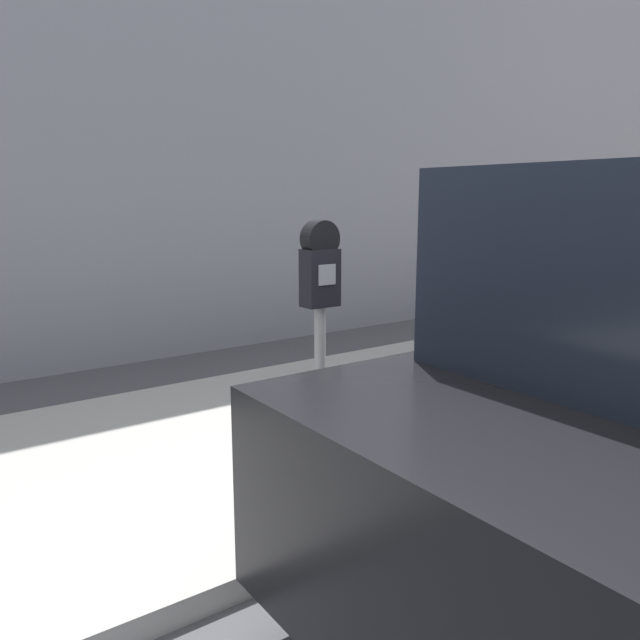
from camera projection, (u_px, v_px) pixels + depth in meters
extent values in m
plane|color=#47474C|center=(569.00, 598.00, 2.70)|extent=(60.00, 60.00, 0.00)
cube|color=#9E9B96|center=(292.00, 432.00, 4.44)|extent=(24.00, 2.80, 0.12)
cube|color=gray|center=(130.00, 54.00, 6.15)|extent=(24.00, 0.30, 6.18)
cylinder|color=gray|center=(320.00, 399.00, 3.38)|extent=(0.06, 0.06, 1.02)
cube|color=black|center=(320.00, 278.00, 3.25)|extent=(0.19, 0.12, 0.30)
cube|color=gray|center=(327.00, 275.00, 3.19)|extent=(0.10, 0.01, 0.11)
cylinder|color=black|center=(320.00, 239.00, 3.21)|extent=(0.19, 0.09, 0.19)
cylinder|color=black|center=(421.00, 506.00, 2.77)|extent=(0.72, 0.23, 0.71)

